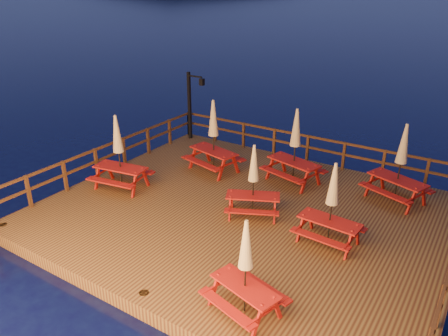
# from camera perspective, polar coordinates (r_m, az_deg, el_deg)

# --- Properties ---
(ground) EXTENTS (500.00, 500.00, 0.00)m
(ground) POSITION_cam_1_polar(r_m,az_deg,el_deg) (13.93, 2.69, -7.09)
(ground) COLOR #050632
(ground) RESTS_ON ground
(deck) EXTENTS (12.00, 10.00, 0.40)m
(deck) POSITION_cam_1_polar(r_m,az_deg,el_deg) (13.83, 2.70, -6.38)
(deck) COLOR #412315
(deck) RESTS_ON ground
(deck_piles) EXTENTS (11.44, 9.44, 1.40)m
(deck_piles) POSITION_cam_1_polar(r_m,az_deg,el_deg) (14.09, 2.67, -8.14)
(deck_piles) COLOR #32230F
(deck_piles) RESTS_ON ground
(railing) EXTENTS (11.80, 9.75, 1.10)m
(railing) POSITION_cam_1_polar(r_m,az_deg,el_deg) (14.80, 6.27, -0.22)
(railing) COLOR #32230F
(railing) RESTS_ON deck
(lamp_post) EXTENTS (0.85, 0.18, 3.00)m
(lamp_post) POSITION_cam_1_polar(r_m,az_deg,el_deg) (19.40, -4.17, 8.86)
(lamp_post) COLOR black
(lamp_post) RESTS_ON deck
(picnic_table_0) EXTENTS (2.22, 1.98, 2.70)m
(picnic_table_0) POSITION_cam_1_polar(r_m,az_deg,el_deg) (15.29, 9.27, 2.98)
(picnic_table_0) COLOR maroon
(picnic_table_0) RESTS_ON deck
(picnic_table_1) EXTENTS (1.88, 1.68, 2.29)m
(picnic_table_1) POSITION_cam_1_polar(r_m,az_deg,el_deg) (9.33, 2.82, -12.68)
(picnic_table_1) COLOR maroon
(picnic_table_1) RESTS_ON deck
(picnic_table_2) EXTENTS (2.02, 1.89, 2.30)m
(picnic_table_2) POSITION_cam_1_polar(r_m,az_deg,el_deg) (12.99, 3.86, -1.55)
(picnic_table_2) COLOR maroon
(picnic_table_2) RESTS_ON deck
(picnic_table_3) EXTENTS (2.04, 1.78, 2.61)m
(picnic_table_3) POSITION_cam_1_polar(r_m,az_deg,el_deg) (15.10, -13.59, 2.15)
(picnic_table_3) COLOR maroon
(picnic_table_3) RESTS_ON deck
(picnic_table_4) EXTENTS (2.21, 1.96, 2.73)m
(picnic_table_4) POSITION_cam_1_polar(r_m,az_deg,el_deg) (16.05, -1.38, 4.35)
(picnic_table_4) COLOR maroon
(picnic_table_4) RESTS_ON deck
(picnic_table_5) EXTENTS (2.25, 2.06, 2.63)m
(picnic_table_5) POSITION_cam_1_polar(r_m,az_deg,el_deg) (14.86, 22.09, 0.72)
(picnic_table_5) COLOR maroon
(picnic_table_5) RESTS_ON deck
(picnic_table_6) EXTENTS (1.76, 1.49, 2.39)m
(picnic_table_6) POSITION_cam_1_polar(r_m,az_deg,el_deg) (11.91, 13.89, -4.46)
(picnic_table_6) COLOR maroon
(picnic_table_6) RESTS_ON deck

